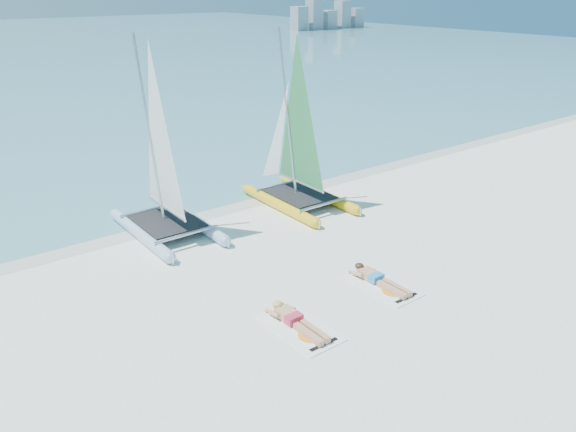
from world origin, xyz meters
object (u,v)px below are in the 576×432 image
at_px(catamaran_yellow, 292,149).
at_px(towel_a, 301,328).
at_px(towel_b, 383,285).
at_px(sunbather_b, 377,278).
at_px(catamaran_blue, 162,176).
at_px(sunbather_a, 295,320).

xyz_separation_m(catamaran_yellow, towel_a, (-4.51, -6.11, -1.78)).
height_order(towel_b, sunbather_b, sunbather_b).
distance_m(towel_b, sunbather_b, 0.22).
distance_m(catamaran_blue, towel_b, 6.92).
xyz_separation_m(towel_a, sunbather_a, (0.00, 0.19, 0.11)).
height_order(catamaran_blue, sunbather_a, catamaran_blue).
bearing_deg(sunbather_a, towel_b, 0.34).
height_order(sunbather_a, towel_b, sunbather_a).
height_order(catamaran_yellow, towel_a, catamaran_yellow).
height_order(catamaran_blue, towel_b, catamaran_blue).
xyz_separation_m(catamaran_yellow, towel_b, (-1.80, -5.90, -1.78)).
relative_size(catamaran_yellow, towel_b, 3.08).
distance_m(catamaran_blue, sunbather_b, 6.72).
relative_size(sunbather_a, towel_b, 0.93).
xyz_separation_m(catamaran_blue, towel_a, (-0.02, -6.35, -1.70)).
relative_size(towel_a, towel_b, 1.00).
bearing_deg(towel_a, sunbather_b, 8.41).
bearing_deg(catamaran_blue, sunbather_a, -89.86).
height_order(catamaran_yellow, sunbather_b, catamaran_yellow).
xyz_separation_m(catamaran_blue, sunbather_a, (-0.02, -6.16, -1.59)).
bearing_deg(sunbather_b, towel_b, -90.00).
height_order(sunbather_a, sunbather_b, same).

